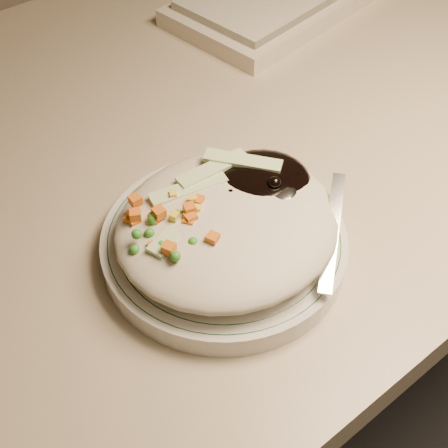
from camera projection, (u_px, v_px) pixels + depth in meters
desk at (182, 249)px, 0.81m from camera, size 1.40×0.70×0.74m
plate at (224, 244)px, 0.54m from camera, size 0.21×0.21×0.02m
plate_rim at (224, 237)px, 0.53m from camera, size 0.20×0.20×0.00m
meal at (229, 218)px, 0.52m from camera, size 0.20×0.19×0.05m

